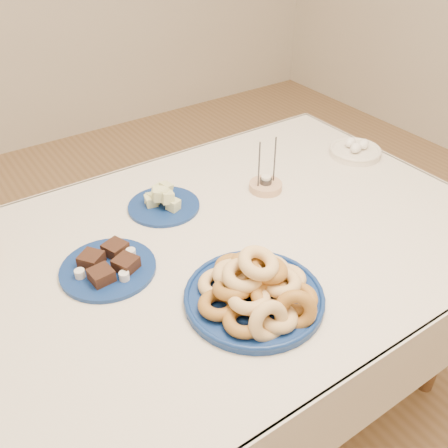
% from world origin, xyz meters
% --- Properties ---
extents(ground, '(5.00, 5.00, 0.00)m').
position_xyz_m(ground, '(0.00, 0.00, 0.00)').
color(ground, olive).
rests_on(ground, ground).
extents(dining_table, '(1.71, 1.11, 0.75)m').
position_xyz_m(dining_table, '(0.00, 0.00, 0.64)').
color(dining_table, brown).
rests_on(dining_table, ground).
extents(donut_platter, '(0.43, 0.43, 0.16)m').
position_xyz_m(donut_platter, '(-0.05, -0.26, 0.79)').
color(donut_platter, navy).
rests_on(donut_platter, dining_table).
extents(melon_plate, '(0.29, 0.29, 0.08)m').
position_xyz_m(melon_plate, '(-0.03, 0.25, 0.77)').
color(melon_plate, navy).
rests_on(melon_plate, dining_table).
extents(brownie_plate, '(0.31, 0.31, 0.05)m').
position_xyz_m(brownie_plate, '(-0.30, 0.06, 0.76)').
color(brownie_plate, navy).
rests_on(brownie_plate, dining_table).
extents(candle_holder, '(0.11, 0.11, 0.19)m').
position_xyz_m(candle_holder, '(0.31, 0.15, 0.77)').
color(candle_holder, tan).
rests_on(candle_holder, dining_table).
extents(egg_bowl, '(0.24, 0.24, 0.06)m').
position_xyz_m(egg_bowl, '(0.74, 0.15, 0.77)').
color(egg_bowl, silver).
rests_on(egg_bowl, dining_table).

